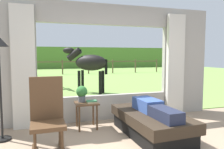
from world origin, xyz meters
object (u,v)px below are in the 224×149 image
(reclining_person, at_px, (152,107))
(horse, at_px, (89,63))
(rocking_chair, at_px, (47,116))
(side_table, at_px, (86,107))
(potted_plant, at_px, (82,93))
(pasture_tree, at_px, (21,52))
(recliner_sofa, at_px, (151,123))
(book_stack, at_px, (92,101))

(reclining_person, bearing_deg, horse, 89.87)
(rocking_chair, distance_m, side_table, 1.16)
(horse, bearing_deg, rocking_chair, -164.64)
(rocking_chair, height_order, potted_plant, rocking_chair)
(reclining_person, height_order, horse, horse)
(side_table, xyz_separation_m, potted_plant, (-0.08, 0.06, 0.28))
(horse, xyz_separation_m, pasture_tree, (-2.61, 2.48, 0.43))
(recliner_sofa, height_order, side_table, side_table)
(reclining_person, relative_size, horse, 0.83)
(reclining_person, distance_m, pasture_tree, 7.75)
(horse, bearing_deg, side_table, -158.39)
(reclining_person, height_order, potted_plant, potted_plant)
(rocking_chair, xyz_separation_m, side_table, (0.75, 0.87, -0.12))
(side_table, bearing_deg, recliner_sofa, -34.94)
(recliner_sofa, bearing_deg, pasture_tree, 108.99)
(recliner_sofa, bearing_deg, book_stack, 142.59)
(book_stack, bearing_deg, reclining_person, -36.85)
(recliner_sofa, xyz_separation_m, reclining_person, (-0.00, -0.05, 0.30))
(book_stack, bearing_deg, side_table, 144.07)
(reclining_person, bearing_deg, rocking_chair, -179.22)
(reclining_person, relative_size, potted_plant, 4.48)
(rocking_chair, height_order, side_table, rocking_chair)
(side_table, distance_m, potted_plant, 0.29)
(recliner_sofa, relative_size, horse, 1.00)
(recliner_sofa, relative_size, book_stack, 8.39)
(horse, bearing_deg, potted_plant, -159.71)
(recliner_sofa, height_order, rocking_chair, rocking_chair)
(reclining_person, distance_m, book_stack, 1.18)
(rocking_chair, height_order, horse, horse)
(horse, bearing_deg, reclining_person, -143.91)
(horse, distance_m, pasture_tree, 3.62)
(reclining_person, bearing_deg, pasture_tree, 108.85)
(recliner_sofa, distance_m, horse, 4.72)
(book_stack, relative_size, pasture_tree, 0.06)
(book_stack, bearing_deg, potted_plant, 143.62)
(book_stack, bearing_deg, pasture_tree, 106.12)
(recliner_sofa, relative_size, potted_plant, 5.43)
(potted_plant, bearing_deg, horse, 76.63)
(potted_plant, bearing_deg, recliner_sofa, -35.09)
(rocking_chair, bearing_deg, pasture_tree, 96.39)
(recliner_sofa, bearing_deg, rocking_chair, -177.62)
(potted_plant, distance_m, pasture_tree, 6.60)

